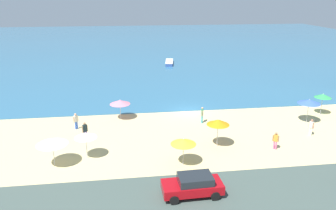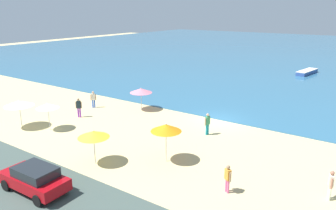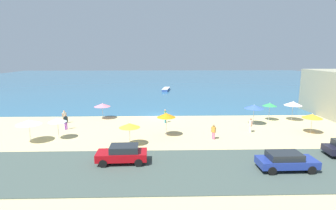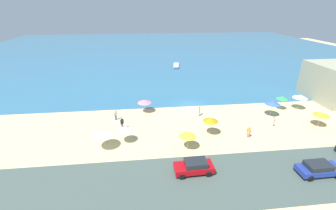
% 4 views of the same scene
% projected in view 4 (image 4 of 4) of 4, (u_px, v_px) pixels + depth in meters
% --- Properties ---
extents(ground_plane, '(160.00, 160.00, 0.00)m').
position_uv_depth(ground_plane, '(190.00, 106.00, 39.12)').
color(ground_plane, '#CFBA82').
extents(sea, '(150.00, 110.00, 0.05)m').
position_uv_depth(sea, '(162.00, 49.00, 89.03)').
color(sea, '#2E6486').
rests_on(sea, ground_plane).
extents(coastal_road, '(80.00, 8.00, 0.06)m').
position_uv_depth(coastal_road, '(224.00, 179.00, 22.78)').
color(coastal_road, '#3F4E48').
rests_on(coastal_road, ground_plane).
extents(beach_umbrella_0, '(1.84, 1.84, 2.49)m').
position_uv_depth(beach_umbrella_0, '(282.00, 98.00, 36.94)').
color(beach_umbrella_0, '#B2B2B7').
rests_on(beach_umbrella_0, ground_plane).
extents(beach_umbrella_1, '(2.03, 2.03, 2.32)m').
position_uv_depth(beach_umbrella_1, '(188.00, 135.00, 26.72)').
color(beach_umbrella_1, '#B2B2B7').
rests_on(beach_umbrella_1, ground_plane).
extents(beach_umbrella_2, '(2.33, 2.33, 2.61)m').
position_uv_depth(beach_umbrella_2, '(272.00, 103.00, 34.74)').
color(beach_umbrella_2, '#B2B2B7').
rests_on(beach_umbrella_2, ground_plane).
extents(beach_umbrella_3, '(2.45, 2.45, 2.42)m').
position_uv_depth(beach_umbrella_3, '(102.00, 134.00, 26.77)').
color(beach_umbrella_3, '#B2B2B7').
rests_on(beach_umbrella_3, ground_plane).
extents(beach_umbrella_4, '(2.16, 2.16, 2.32)m').
position_uv_depth(beach_umbrella_4, '(321.00, 114.00, 31.90)').
color(beach_umbrella_4, '#B2B2B7').
rests_on(beach_umbrella_4, ground_plane).
extents(beach_umbrella_5, '(2.01, 2.01, 2.66)m').
position_uv_depth(beach_umbrella_5, '(211.00, 120.00, 29.57)').
color(beach_umbrella_5, '#B2B2B7').
rests_on(beach_umbrella_5, ground_plane).
extents(beach_umbrella_6, '(2.28, 2.28, 2.71)m').
position_uv_depth(beach_umbrella_6, '(300.00, 96.00, 37.04)').
color(beach_umbrella_6, '#B2B2B7').
rests_on(beach_umbrella_6, ground_plane).
extents(beach_umbrella_7, '(2.21, 2.21, 2.25)m').
position_uv_depth(beach_umbrella_7, '(144.00, 101.00, 36.14)').
color(beach_umbrella_7, '#B2B2B7').
rests_on(beach_umbrella_7, ground_plane).
extents(beach_umbrella_8, '(1.86, 1.86, 2.35)m').
position_uv_depth(beach_umbrella_8, '(123.00, 129.00, 27.94)').
color(beach_umbrella_8, '#B2B2B7').
rests_on(beach_umbrella_8, ground_plane).
extents(bather_0, '(0.48, 0.39, 1.82)m').
position_uv_depth(bather_0, '(122.00, 123.00, 31.56)').
color(bather_0, purple).
rests_on(bather_0, ground_plane).
extents(bather_1, '(0.32, 0.55, 1.78)m').
position_uv_depth(bather_1, '(199.00, 110.00, 35.35)').
color(bather_1, teal).
rests_on(bather_1, ground_plane).
extents(bather_2, '(0.44, 0.42, 1.70)m').
position_uv_depth(bather_2, '(116.00, 114.00, 34.11)').
color(bather_2, blue).
rests_on(bather_2, ground_plane).
extents(bather_3, '(0.32, 0.55, 1.67)m').
position_uv_depth(bather_3, '(273.00, 121.00, 32.19)').
color(bather_3, white).
rests_on(bather_3, ground_plane).
extents(bather_4, '(0.49, 0.38, 1.63)m').
position_uv_depth(bather_4, '(249.00, 132.00, 29.56)').
color(bather_4, pink).
rests_on(bather_4, ground_plane).
extents(parked_car_0, '(4.13, 1.98, 1.48)m').
position_uv_depth(parked_car_0, '(194.00, 166.00, 23.31)').
color(parked_car_0, '#A20B12').
rests_on(parked_car_0, coastal_road).
extents(parked_car_3, '(4.43, 1.96, 1.39)m').
position_uv_depth(parked_car_3, '(319.00, 168.00, 23.08)').
color(parked_car_3, navy).
rests_on(parked_car_3, coastal_road).
extents(skiff_nearshore, '(2.20, 5.79, 0.60)m').
position_uv_depth(skiff_nearshore, '(176.00, 66.00, 63.80)').
color(skiff_nearshore, '#325094').
rests_on(skiff_nearshore, sea).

